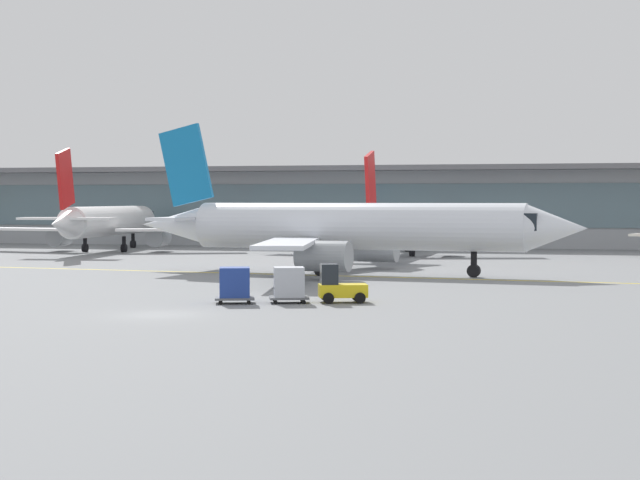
{
  "coord_description": "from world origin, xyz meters",
  "views": [
    {
      "loc": [
        19.14,
        -47.5,
        5.54
      ],
      "look_at": [
        3.84,
        17.82,
        3.0
      ],
      "focal_mm": 59.07,
      "sensor_mm": 36.0,
      "label": 1
    }
  ],
  "objects_px": {
    "baggage_tug": "(339,286)",
    "cargo_dolly_trailing": "(235,284)",
    "gate_airplane_1": "(109,222)",
    "taxiing_regional_jet": "(352,228)",
    "gate_airplane_2": "(394,226)",
    "cargo_dolly_lead": "(289,283)"
  },
  "relations": [
    {
      "from": "gate_airplane_1",
      "to": "baggage_tug",
      "type": "xyz_separation_m",
      "value": [
        36.3,
        -50.13,
        -2.29
      ]
    },
    {
      "from": "cargo_dolly_lead",
      "to": "taxiing_regional_jet",
      "type": "bearing_deg",
      "value": 74.75
    },
    {
      "from": "gate_airplane_1",
      "to": "gate_airplane_2",
      "type": "relative_size",
      "value": 1.06
    },
    {
      "from": "gate_airplane_2",
      "to": "baggage_tug",
      "type": "distance_m",
      "value": 49.14
    },
    {
      "from": "baggage_tug",
      "to": "cargo_dolly_lead",
      "type": "distance_m",
      "value": 2.7
    },
    {
      "from": "gate_airplane_2",
      "to": "taxiing_regional_jet",
      "type": "height_order",
      "value": "taxiing_regional_jet"
    },
    {
      "from": "baggage_tug",
      "to": "cargo_dolly_trailing",
      "type": "xyz_separation_m",
      "value": [
        -5.35,
        -1.74,
        0.16
      ]
    },
    {
      "from": "baggage_tug",
      "to": "cargo_dolly_trailing",
      "type": "distance_m",
      "value": 5.62
    },
    {
      "from": "taxiing_regional_jet",
      "to": "baggage_tug",
      "type": "height_order",
      "value": "taxiing_regional_jet"
    },
    {
      "from": "gate_airplane_1",
      "to": "baggage_tug",
      "type": "height_order",
      "value": "gate_airplane_1"
    },
    {
      "from": "baggage_tug",
      "to": "cargo_dolly_lead",
      "type": "xyz_separation_m",
      "value": [
        -2.57,
        -0.83,
        0.16
      ]
    },
    {
      "from": "cargo_dolly_lead",
      "to": "gate_airplane_2",
      "type": "bearing_deg",
      "value": 74.57
    },
    {
      "from": "gate_airplane_2",
      "to": "taxiing_regional_jet",
      "type": "bearing_deg",
      "value": -176.3
    },
    {
      "from": "gate_airplane_1",
      "to": "taxiing_regional_jet",
      "type": "relative_size",
      "value": 0.92
    },
    {
      "from": "gate_airplane_2",
      "to": "baggage_tug",
      "type": "height_order",
      "value": "gate_airplane_2"
    },
    {
      "from": "baggage_tug",
      "to": "gate_airplane_1",
      "type": "bearing_deg",
      "value": 107.89
    },
    {
      "from": "gate_airplane_2",
      "to": "cargo_dolly_trailing",
      "type": "xyz_separation_m",
      "value": [
        -0.53,
        -50.59,
        -1.94
      ]
    },
    {
      "from": "cargo_dolly_lead",
      "to": "cargo_dolly_trailing",
      "type": "height_order",
      "value": "same"
    },
    {
      "from": "gate_airplane_2",
      "to": "baggage_tug",
      "type": "relative_size",
      "value": 10.37
    },
    {
      "from": "gate_airplane_1",
      "to": "cargo_dolly_trailing",
      "type": "height_order",
      "value": "gate_airplane_1"
    },
    {
      "from": "gate_airplane_2",
      "to": "cargo_dolly_lead",
      "type": "relative_size",
      "value": 12.09
    },
    {
      "from": "gate_airplane_1",
      "to": "cargo_dolly_trailing",
      "type": "relative_size",
      "value": 12.87
    }
  ]
}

